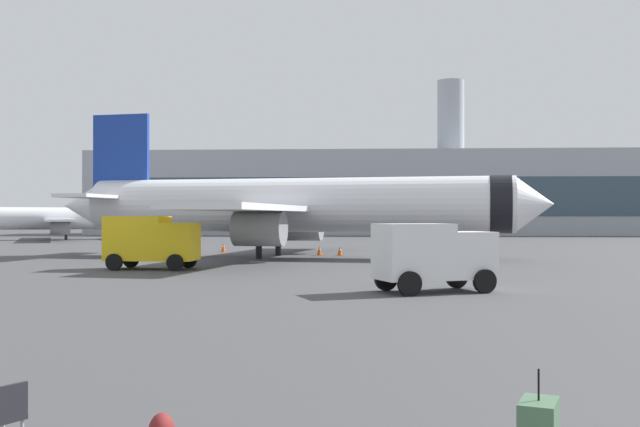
% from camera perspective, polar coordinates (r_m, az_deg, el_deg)
% --- Properties ---
extents(airplane_at_gate, '(35.69, 32.35, 10.50)m').
position_cam_1_polar(airplane_at_gate, '(50.94, -2.15, 0.63)').
color(airplane_at_gate, white).
rests_on(airplane_at_gate, ground).
extents(airplane_taxiing, '(24.70, 22.68, 7.61)m').
position_cam_1_polar(airplane_taxiing, '(96.21, -20.17, -0.39)').
color(airplane_taxiing, white).
rests_on(airplane_taxiing, ground).
extents(service_truck, '(4.95, 2.82, 2.90)m').
position_cam_1_polar(service_truck, '(40.36, -13.20, -2.04)').
color(service_truck, yellow).
rests_on(service_truck, ground).
extents(cargo_van, '(4.83, 3.62, 2.60)m').
position_cam_1_polar(cargo_van, '(27.72, 8.90, -3.16)').
color(cargo_van, white).
rests_on(cargo_van, ground).
extents(safety_cone_near, '(0.44, 0.44, 0.74)m').
position_cam_1_polar(safety_cone_near, '(53.22, 1.58, -2.96)').
color(safety_cone_near, '#F2590C').
rests_on(safety_cone_near, ground).
extents(safety_cone_mid, '(0.44, 0.44, 0.74)m').
position_cam_1_polar(safety_cone_mid, '(53.89, -0.05, -2.93)').
color(safety_cone_mid, '#F2590C').
rests_on(safety_cone_mid, ground).
extents(safety_cone_far, '(0.44, 0.44, 0.79)m').
position_cam_1_polar(safety_cone_far, '(59.38, -7.65, -2.66)').
color(safety_cone_far, '#F2590C').
rests_on(safety_cone_far, ground).
extents(gate_chair, '(0.65, 0.65, 0.86)m').
position_cam_1_polar(gate_chair, '(9.66, -23.81, -14.29)').
color(gate_chair, black).
rests_on(gate_chair, ground).
extents(terminal_building, '(103.71, 17.25, 25.41)m').
position_cam_1_polar(terminal_building, '(120.36, 7.06, 1.61)').
color(terminal_building, '#9EA3AD').
rests_on(terminal_building, ground).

